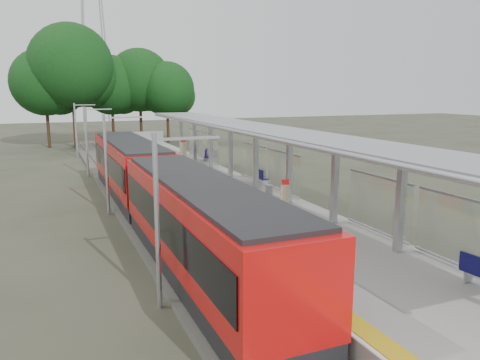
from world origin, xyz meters
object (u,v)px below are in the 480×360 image
at_px(train, 156,187).
at_px(bench_far, 207,155).
at_px(info_pillar_far, 184,153).
at_px(bench_mid, 260,176).
at_px(litter_bin, 269,193).
at_px(info_pillar_near, 285,201).

distance_m(train, bench_far, 15.06).
height_order(train, bench_far, train).
height_order(bench_far, info_pillar_far, info_pillar_far).
bearing_deg(bench_far, train, -94.31).
bearing_deg(info_pillar_far, train, -106.09).
bearing_deg(info_pillar_far, bench_far, 7.53).
bearing_deg(bench_mid, bench_far, 94.45).
distance_m(bench_mid, bench_far, 9.89).
bearing_deg(litter_bin, info_pillar_far, 92.73).
bearing_deg(info_pillar_near, info_pillar_far, 100.54).
relative_size(train, info_pillar_far, 13.95).
bearing_deg(bench_mid, info_pillar_far, 105.77).
relative_size(info_pillar_far, litter_bin, 2.45).
relative_size(bench_mid, bench_far, 0.94).
xyz_separation_m(info_pillar_near, litter_bin, (0.76, 3.18, -0.34)).
distance_m(train, bench_mid, 7.89).
relative_size(bench_mid, info_pillar_near, 0.86).
distance_m(info_pillar_near, litter_bin, 3.29).
height_order(info_pillar_near, info_pillar_far, info_pillar_far).
bearing_deg(train, info_pillar_far, 68.68).
height_order(train, bench_mid, train).
relative_size(bench_mid, litter_bin, 1.83).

